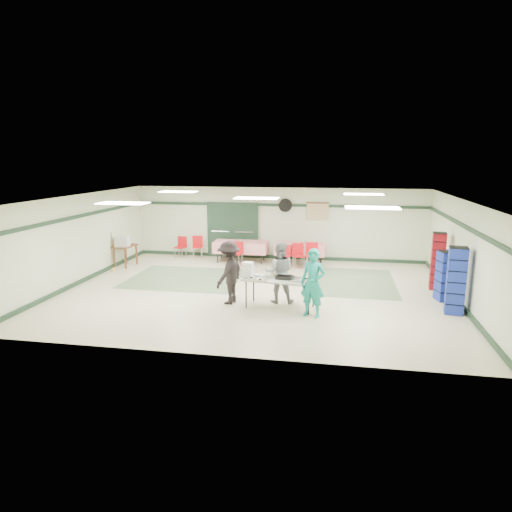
% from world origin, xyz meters
% --- Properties ---
extents(floor, '(11.00, 11.00, 0.00)m').
position_xyz_m(floor, '(0.00, 0.00, 0.00)').
color(floor, beige).
rests_on(floor, ground).
extents(ceiling, '(11.00, 11.00, 0.00)m').
position_xyz_m(ceiling, '(0.00, 0.00, 2.70)').
color(ceiling, silver).
rests_on(ceiling, wall_back).
extents(wall_back, '(11.00, 0.00, 11.00)m').
position_xyz_m(wall_back, '(0.00, 4.50, 1.35)').
color(wall_back, beige).
rests_on(wall_back, floor).
extents(wall_front, '(11.00, 0.00, 11.00)m').
position_xyz_m(wall_front, '(0.00, -4.50, 1.35)').
color(wall_front, beige).
rests_on(wall_front, floor).
extents(wall_left, '(0.00, 9.00, 9.00)m').
position_xyz_m(wall_left, '(-5.50, 0.00, 1.35)').
color(wall_left, beige).
rests_on(wall_left, floor).
extents(wall_right, '(0.00, 9.00, 9.00)m').
position_xyz_m(wall_right, '(5.50, 0.00, 1.35)').
color(wall_right, beige).
rests_on(wall_right, floor).
extents(trim_back, '(11.00, 0.06, 0.10)m').
position_xyz_m(trim_back, '(0.00, 4.47, 2.05)').
color(trim_back, '#1C3424').
rests_on(trim_back, wall_back).
extents(baseboard_back, '(11.00, 0.06, 0.12)m').
position_xyz_m(baseboard_back, '(0.00, 4.47, 0.06)').
color(baseboard_back, '#1C3424').
rests_on(baseboard_back, floor).
extents(trim_left, '(0.06, 9.00, 0.10)m').
position_xyz_m(trim_left, '(-5.47, 0.00, 2.05)').
color(trim_left, '#1C3424').
rests_on(trim_left, wall_back).
extents(baseboard_left, '(0.06, 9.00, 0.12)m').
position_xyz_m(baseboard_left, '(-5.47, 0.00, 0.06)').
color(baseboard_left, '#1C3424').
rests_on(baseboard_left, floor).
extents(trim_right, '(0.06, 9.00, 0.10)m').
position_xyz_m(trim_right, '(5.47, 0.00, 2.05)').
color(trim_right, '#1C3424').
rests_on(trim_right, wall_back).
extents(baseboard_right, '(0.06, 9.00, 0.12)m').
position_xyz_m(baseboard_right, '(5.47, 0.00, 0.06)').
color(baseboard_right, '#1C3424').
rests_on(baseboard_right, floor).
extents(green_patch_a, '(3.50, 3.00, 0.01)m').
position_xyz_m(green_patch_a, '(-2.50, 1.00, 0.00)').
color(green_patch_a, '#648360').
rests_on(green_patch_a, floor).
extents(green_patch_b, '(2.50, 3.50, 0.01)m').
position_xyz_m(green_patch_b, '(2.80, 1.50, 0.00)').
color(green_patch_b, '#648360').
rests_on(green_patch_b, floor).
extents(double_door_left, '(0.90, 0.06, 2.10)m').
position_xyz_m(double_door_left, '(-2.20, 4.44, 1.05)').
color(double_door_left, '#969996').
rests_on(double_door_left, floor).
extents(double_door_right, '(0.90, 0.06, 2.10)m').
position_xyz_m(double_door_right, '(-1.25, 4.44, 1.05)').
color(double_door_right, '#969996').
rests_on(double_door_right, floor).
extents(door_frame, '(2.00, 0.03, 2.15)m').
position_xyz_m(door_frame, '(-1.73, 4.42, 1.05)').
color(door_frame, '#1C3424').
rests_on(door_frame, floor).
extents(wall_fan, '(0.50, 0.10, 0.50)m').
position_xyz_m(wall_fan, '(0.30, 4.44, 2.05)').
color(wall_fan, black).
rests_on(wall_fan, wall_back).
extents(scroll_banner, '(0.80, 0.02, 0.60)m').
position_xyz_m(scroll_banner, '(1.50, 4.44, 1.85)').
color(scroll_banner, '#CCBB7F').
rests_on(scroll_banner, wall_back).
extents(serving_table, '(1.96, 1.01, 0.76)m').
position_xyz_m(serving_table, '(0.86, -1.37, 0.72)').
color(serving_table, '#B9B9B3').
rests_on(serving_table, floor).
extents(sheet_tray_right, '(0.63, 0.51, 0.02)m').
position_xyz_m(sheet_tray_right, '(1.41, -1.43, 0.77)').
color(sheet_tray_right, silver).
rests_on(sheet_tray_right, serving_table).
extents(sheet_tray_mid, '(0.64, 0.52, 0.02)m').
position_xyz_m(sheet_tray_mid, '(0.83, -1.21, 0.77)').
color(sheet_tray_mid, silver).
rests_on(sheet_tray_mid, serving_table).
extents(sheet_tray_left, '(0.67, 0.54, 0.02)m').
position_xyz_m(sheet_tray_left, '(0.26, -1.50, 0.77)').
color(sheet_tray_left, silver).
rests_on(sheet_tray_left, serving_table).
extents(baking_pan, '(0.47, 0.33, 0.08)m').
position_xyz_m(baking_pan, '(0.97, -1.34, 0.80)').
color(baking_pan, black).
rests_on(baking_pan, serving_table).
extents(foam_box_stack, '(0.28, 0.26, 0.40)m').
position_xyz_m(foam_box_stack, '(0.02, -1.35, 0.96)').
color(foam_box_stack, white).
rests_on(foam_box_stack, serving_table).
extents(volunteer_teal, '(0.71, 0.58, 1.67)m').
position_xyz_m(volunteer_teal, '(1.71, -1.89, 0.84)').
color(volunteer_teal, teal).
rests_on(volunteer_teal, floor).
extents(volunteer_grey, '(0.86, 0.71, 1.64)m').
position_xyz_m(volunteer_grey, '(0.77, -0.92, 0.82)').
color(volunteer_grey, gray).
rests_on(volunteer_grey, floor).
extents(volunteer_dark, '(0.90, 1.21, 1.66)m').
position_xyz_m(volunteer_dark, '(-0.51, -1.23, 0.83)').
color(volunteer_dark, black).
rests_on(volunteer_dark, floor).
extents(dining_table_a, '(1.82, 0.85, 0.77)m').
position_xyz_m(dining_table_a, '(0.95, 3.68, 0.57)').
color(dining_table_a, red).
rests_on(dining_table_a, floor).
extents(dining_table_b, '(1.97, 0.90, 0.77)m').
position_xyz_m(dining_table_b, '(-1.25, 3.68, 0.57)').
color(dining_table_b, red).
rests_on(dining_table_b, floor).
extents(chair_a, '(0.50, 0.50, 0.86)m').
position_xyz_m(chair_a, '(0.93, 3.11, 0.53)').
color(chair_a, red).
rests_on(chair_a, floor).
extents(chair_b, '(0.43, 0.43, 0.78)m').
position_xyz_m(chair_b, '(0.48, 3.11, 0.48)').
color(chair_b, red).
rests_on(chair_b, floor).
extents(chair_c, '(0.47, 0.47, 0.89)m').
position_xyz_m(chair_c, '(1.40, 3.12, 0.55)').
color(chair_c, red).
rests_on(chair_c, floor).
extents(chair_d, '(0.45, 0.45, 0.84)m').
position_xyz_m(chair_d, '(-1.26, 3.12, 0.51)').
color(chair_d, red).
rests_on(chair_d, floor).
extents(chair_loose_a, '(0.48, 0.48, 0.84)m').
position_xyz_m(chair_loose_a, '(-3.04, 4.08, 0.52)').
color(chair_loose_a, red).
rests_on(chair_loose_a, floor).
extents(chair_loose_b, '(0.45, 0.45, 0.82)m').
position_xyz_m(chair_loose_b, '(-3.66, 3.96, 0.50)').
color(chair_loose_b, red).
rests_on(chair_loose_b, floor).
extents(crate_stack_blue_a, '(0.51, 0.51, 1.36)m').
position_xyz_m(crate_stack_blue_a, '(5.15, 0.02, 0.68)').
color(crate_stack_blue_a, '#1B38A3').
rests_on(crate_stack_blue_a, floor).
extents(crate_stack_red, '(0.41, 0.41, 1.68)m').
position_xyz_m(crate_stack_red, '(5.15, 1.13, 0.84)').
color(crate_stack_red, maroon).
rests_on(crate_stack_red, floor).
extents(crate_stack_blue_b, '(0.49, 0.49, 1.67)m').
position_xyz_m(crate_stack_blue_b, '(5.15, -1.05, 0.84)').
color(crate_stack_blue_b, '#1B38A3').
rests_on(crate_stack_blue_b, floor).
extents(printer_table, '(0.67, 0.93, 0.74)m').
position_xyz_m(printer_table, '(-5.15, 2.27, 0.64)').
color(printer_table, brown).
rests_on(printer_table, floor).
extents(office_printer, '(0.52, 0.47, 0.37)m').
position_xyz_m(office_printer, '(-5.15, 2.11, 0.93)').
color(office_printer, '#B8B7B3').
rests_on(office_printer, printer_table).
extents(broom, '(0.08, 0.21, 1.30)m').
position_xyz_m(broom, '(-5.23, 1.56, 0.68)').
color(broom, brown).
rests_on(broom, floor).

